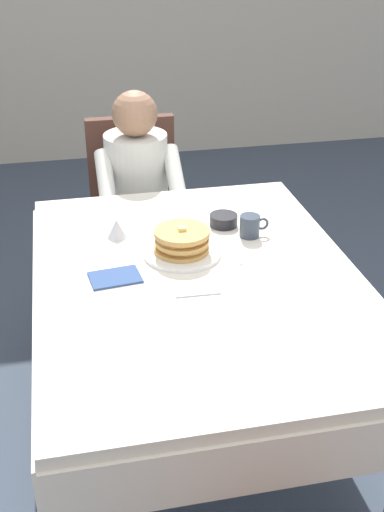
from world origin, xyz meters
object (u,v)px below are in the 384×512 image
at_px(dining_table_main, 199,297).
at_px(diner_person, 138,186).
at_px(cup_coffee, 250,226).
at_px(plate_breakfast, 182,253).
at_px(breakfast_stack, 182,240).
at_px(knife_right_of_plate, 234,251).
at_px(spoon_near_edge, 198,294).
at_px(syrup_pitcher, 117,228).
at_px(bowl_butter, 224,220).
at_px(fork_left_of_plate, 131,262).
at_px(chair_diner, 135,199).

height_order(dining_table_main, diner_person, diner_person).
distance_m(diner_person, cup_coffee, 0.84).
bearing_deg(plate_breakfast, breakfast_stack, 122.64).
distance_m(breakfast_stack, knife_right_of_plate, 0.20).
distance_m(dining_table_main, breakfast_stack, 0.22).
relative_size(diner_person, spoon_near_edge, 7.47).
distance_m(plate_breakfast, syrup_pitcher, 0.29).
relative_size(bowl_butter, syrup_pitcher, 1.38).
height_order(dining_table_main, fork_left_of_plate, fork_left_of_plate).
bearing_deg(knife_right_of_plate, breakfast_stack, 85.12).
height_order(breakfast_stack, cup_coffee, breakfast_stack).
bearing_deg(chair_diner, syrup_pitcher, 78.52).
relative_size(breakfast_stack, bowl_butter, 1.86).
relative_size(plate_breakfast, cup_coffee, 2.48).
relative_size(chair_diner, breakfast_stack, 4.55).
height_order(chair_diner, diner_person, diner_person).
bearing_deg(bowl_butter, chair_diner, 107.43).
height_order(plate_breakfast, syrup_pitcher, syrup_pitcher).
bearing_deg(plate_breakfast, diner_person, 93.13).
bearing_deg(cup_coffee, syrup_pitcher, 169.40).
distance_m(cup_coffee, spoon_near_edge, 0.48).
bearing_deg(breakfast_stack, bowl_butter, 44.63).
distance_m(bowl_butter, knife_right_of_plate, 0.23).
xyz_separation_m(cup_coffee, syrup_pitcher, (-0.50, 0.09, -0.01)).
height_order(diner_person, syrup_pitcher, diner_person).
bearing_deg(fork_left_of_plate, diner_person, -14.14).
height_order(breakfast_stack, syrup_pitcher, breakfast_stack).
relative_size(dining_table_main, breakfast_stack, 7.46).
bearing_deg(bowl_butter, syrup_pitcher, -177.36).
height_order(cup_coffee, bowl_butter, cup_coffee).
xyz_separation_m(plate_breakfast, breakfast_stack, (-0.00, 0.00, 0.05)).
height_order(plate_breakfast, knife_right_of_plate, plate_breakfast).
xyz_separation_m(knife_right_of_plate, spoon_near_edge, (-0.19, -0.26, 0.00)).
height_order(fork_left_of_plate, spoon_near_edge, same).
bearing_deg(chair_diner, diner_person, 90.00).
relative_size(dining_table_main, diner_person, 1.36).
distance_m(breakfast_stack, cup_coffee, 0.30).
bearing_deg(knife_right_of_plate, cup_coffee, -37.43).
bearing_deg(fork_left_of_plate, spoon_near_edge, -149.59).
xyz_separation_m(dining_table_main, cup_coffee, (0.26, 0.25, 0.13)).
bearing_deg(bowl_butter, knife_right_of_plate, -94.23).
distance_m(chair_diner, breakfast_stack, 1.05).
bearing_deg(spoon_near_edge, diner_person, 94.05).
height_order(dining_table_main, spoon_near_edge, spoon_near_edge).
distance_m(knife_right_of_plate, spoon_near_edge, 0.33).
height_order(chair_diner, breakfast_stack, chair_diner).
height_order(dining_table_main, bowl_butter, bowl_butter).
relative_size(diner_person, syrup_pitcher, 14.00).
bearing_deg(dining_table_main, bowl_butter, 63.57).
xyz_separation_m(syrup_pitcher, knife_right_of_plate, (0.41, -0.21, -0.04)).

